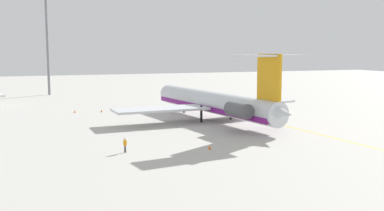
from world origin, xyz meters
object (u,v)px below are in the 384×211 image
at_px(ground_crew_near_nose, 125,143).
at_px(safety_cone_wingtip, 210,147).
at_px(safety_cone_nose, 102,111).
at_px(main_jetliner, 216,103).
at_px(light_mast, 47,41).
at_px(ground_crew_near_tail, 212,99).
at_px(safety_cone_tail, 75,111).

relative_size(ground_crew_near_nose, safety_cone_wingtip, 3.30).
height_order(ground_crew_near_nose, safety_cone_nose, ground_crew_near_nose).
xyz_separation_m(main_jetliner, safety_cone_nose, (18.58, 17.31, -3.00)).
bearing_deg(light_mast, main_jetliner, -156.89).
relative_size(ground_crew_near_tail, safety_cone_nose, 3.15).
bearing_deg(safety_cone_tail, safety_cone_wingtip, -162.71).
bearing_deg(light_mast, safety_cone_tail, -175.88).
height_order(ground_crew_near_tail, light_mast, light_mast).
distance_m(main_jetliner, safety_cone_nose, 25.57).
bearing_deg(safety_cone_nose, safety_cone_wingtip, -169.41).
bearing_deg(safety_cone_nose, safety_cone_tail, 78.56).
height_order(safety_cone_wingtip, light_mast, light_mast).
distance_m(main_jetliner, light_mast, 65.76).
relative_size(safety_cone_tail, light_mast, 0.02).
bearing_deg(light_mast, safety_cone_nose, -168.84).
bearing_deg(main_jetliner, safety_cone_wingtip, 145.80).
distance_m(ground_crew_near_tail, safety_cone_tail, 31.94).
xyz_separation_m(ground_crew_near_nose, safety_cone_nose, (37.13, -3.08, -0.87)).
bearing_deg(ground_crew_near_nose, safety_cone_tail, -137.67).
xyz_separation_m(safety_cone_tail, light_mast, (39.86, 2.87, 14.89)).
xyz_separation_m(ground_crew_near_tail, light_mast, (36.36, 34.61, 14.07)).
bearing_deg(light_mast, ground_crew_near_nose, -176.34).
relative_size(main_jetliner, safety_cone_wingtip, 74.78).
height_order(ground_crew_near_tail, safety_cone_nose, ground_crew_near_tail).
distance_m(safety_cone_nose, safety_cone_tail, 5.30).
bearing_deg(safety_cone_tail, ground_crew_near_nose, -176.83).
height_order(safety_cone_tail, light_mast, light_mast).
distance_m(safety_cone_tail, light_mast, 42.64).
bearing_deg(safety_cone_nose, ground_crew_near_nose, 175.25).
xyz_separation_m(ground_crew_near_tail, safety_cone_tail, (-3.49, 31.73, -0.82)).
relative_size(main_jetliner, safety_cone_nose, 74.78).
xyz_separation_m(ground_crew_near_nose, safety_cone_tail, (38.18, 2.12, -0.87)).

